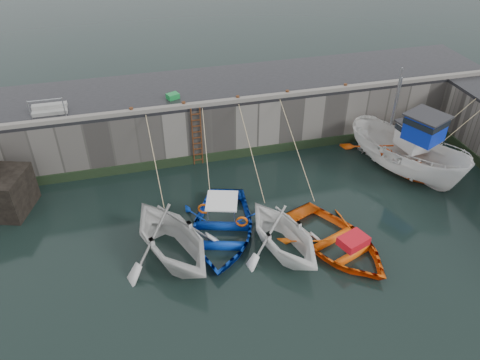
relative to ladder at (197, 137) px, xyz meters
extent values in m
plane|color=black|center=(2.00, -9.91, -1.59)|extent=(120.00, 120.00, 0.00)
cube|color=slate|center=(2.00, 2.59, -0.09)|extent=(30.00, 5.00, 3.00)
cube|color=black|center=(2.00, 2.59, 1.49)|extent=(30.00, 5.00, 0.16)
cube|color=slate|center=(2.00, 0.24, 1.67)|extent=(30.00, 0.30, 0.20)
cube|color=black|center=(2.00, 0.05, -1.34)|extent=(30.00, 0.08, 0.50)
cube|color=black|center=(-9.20, -1.51, -0.64)|extent=(2.96, 2.83, 1.90)
cylinder|color=#3F1E0F|center=(-0.22, 0.01, 0.01)|extent=(0.07, 0.07, 3.20)
cylinder|color=#3F1E0F|center=(0.22, 0.01, 0.01)|extent=(0.07, 0.07, 3.20)
cube|color=#3F1E0F|center=(0.00, -0.01, -1.34)|extent=(0.44, 0.06, 0.05)
cube|color=#3F1E0F|center=(0.00, -0.01, -1.01)|extent=(0.44, 0.06, 0.05)
cube|color=#3F1E0F|center=(0.00, -0.01, -0.68)|extent=(0.44, 0.06, 0.05)
cube|color=#3F1E0F|center=(0.00, -0.01, -0.35)|extent=(0.44, 0.06, 0.05)
cube|color=#3F1E0F|center=(0.00, -0.01, -0.02)|extent=(0.44, 0.06, 0.05)
cube|color=#3F1E0F|center=(0.00, -0.01, 0.31)|extent=(0.44, 0.06, 0.05)
cube|color=#3F1E0F|center=(0.00, -0.01, 0.64)|extent=(0.44, 0.06, 0.05)
cube|color=#3F1E0F|center=(0.00, -0.01, 0.97)|extent=(0.44, 0.06, 0.05)
cube|color=#3F1E0F|center=(0.00, -0.01, 1.30)|extent=(0.44, 0.06, 0.05)
imported|color=silver|center=(-2.22, -6.41, -1.59)|extent=(5.97, 6.36, 2.69)
imported|color=#0C38B4|center=(-0.02, -5.64, -1.59)|extent=(5.27, 6.31, 1.12)
imported|color=white|center=(2.18, -7.16, -1.59)|extent=(4.88, 5.31, 2.35)
imported|color=#FF5F0D|center=(4.38, -7.59, -1.59)|extent=(5.21, 6.08, 1.06)
imported|color=white|center=(9.91, -3.32, -0.68)|extent=(4.99, 6.97, 2.53)
cube|color=#0B25AC|center=(10.16, -3.87, 1.19)|extent=(1.90, 1.95, 1.20)
cube|color=black|center=(10.16, -3.87, 1.54)|extent=(1.98, 2.03, 0.28)
cube|color=#262628|center=(10.16, -3.87, 1.83)|extent=(2.17, 2.22, 0.08)
cylinder|color=#A5A8AD|center=(9.40, -2.23, 2.09)|extent=(0.08, 0.08, 3.00)
imported|color=#DB480B|center=(10.52, -2.18, -1.23)|extent=(5.81, 7.50, 1.43)
cube|color=silver|center=(10.60, -2.78, 0.09)|extent=(1.59, 1.67, 1.20)
cube|color=black|center=(10.60, -2.78, 0.44)|extent=(1.66, 1.74, 0.28)
cube|color=#262628|center=(10.60, -2.78, 0.73)|extent=(1.81, 1.90, 0.08)
cylinder|color=#A5A8AD|center=(10.36, -1.00, 0.99)|extent=(0.08, 0.08, 3.00)
cube|color=#178037|center=(-0.89, 1.42, 1.70)|extent=(0.69, 0.61, 0.27)
cylinder|color=#A5A8AD|center=(-7.50, 0.69, 2.07)|extent=(0.05, 0.05, 1.00)
cylinder|color=#A5A8AD|center=(-6.00, 0.69, 2.07)|extent=(0.05, 0.05, 1.00)
cylinder|color=#A5A8AD|center=(-6.75, 0.69, 2.53)|extent=(1.50, 0.05, 0.05)
cube|color=gray|center=(-6.75, 1.19, 1.66)|extent=(1.60, 0.35, 0.18)
cube|color=gray|center=(-6.75, 1.54, 1.84)|extent=(1.60, 0.35, 0.18)
cylinder|color=#3F1E0F|center=(-3.00, 0.34, 1.71)|extent=(0.18, 0.18, 0.28)
cylinder|color=#3F1E0F|center=(-0.50, 0.34, 1.71)|extent=(0.18, 0.18, 0.28)
cylinder|color=#3F1E0F|center=(2.20, 0.34, 1.71)|extent=(0.18, 0.18, 0.28)
cylinder|color=#3F1E0F|center=(4.80, 0.34, 1.71)|extent=(0.18, 0.18, 0.28)
cylinder|color=#3F1E0F|center=(8.00, 0.34, 1.71)|extent=(0.18, 0.18, 0.28)
camera|label=1|loc=(-3.00, -20.28, 11.83)|focal=35.00mm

